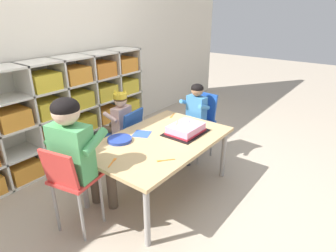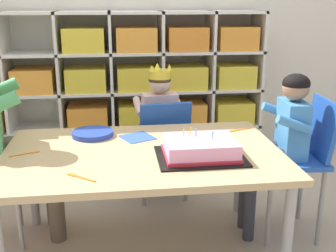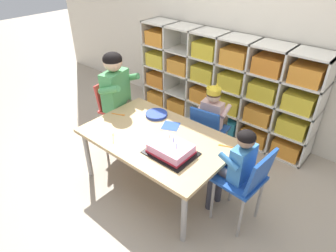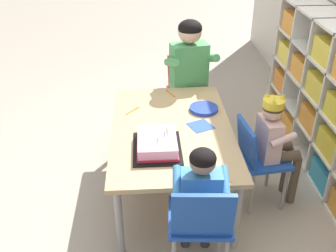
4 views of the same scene
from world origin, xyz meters
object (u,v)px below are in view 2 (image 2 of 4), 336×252
classroom_chair_guest_side (301,153)px  classroom_chair_blue (162,140)px  fork_at_table_front_edge (26,153)px  guest_at_table_side (282,134)px  fork_by_napkin (238,130)px  activity_table (143,160)px  paper_plate_stack (93,134)px  birthday_cake_on_tray (200,149)px  child_with_crown (158,114)px  fork_near_child_seat (80,177)px

classroom_chair_guest_side → classroom_chair_blue: bearing=-121.7°
classroom_chair_blue → fork_at_table_front_edge: bearing=31.2°
guest_at_table_side → fork_by_napkin: bearing=-127.0°
fork_by_napkin → fork_at_table_front_edge: bearing=171.2°
fork_by_napkin → activity_table: bearing=-175.2°
classroom_chair_blue → paper_plate_stack: (-0.40, -0.32, 0.16)m
birthday_cake_on_tray → paper_plate_stack: (-0.49, 0.37, -0.02)m
activity_table → paper_plate_stack: paper_plate_stack is taller
guest_at_table_side → birthday_cake_on_tray: bearing=-61.5°
classroom_chair_guest_side → guest_at_table_side: size_ratio=0.85×
birthday_cake_on_tray → fork_at_table_front_edge: birthday_cake_on_tray is taller
child_with_crown → fork_near_child_seat: bearing=59.3°
birthday_cake_on_tray → fork_at_table_front_edge: 0.79m
birthday_cake_on_tray → fork_by_napkin: 0.47m
fork_at_table_front_edge → classroom_chair_blue: bearing=-166.9°
child_with_crown → fork_by_napkin: size_ratio=6.11×
activity_table → birthday_cake_on_tray: birthday_cake_on_tray is taller
fork_near_child_seat → fork_by_napkin: (0.81, 0.52, -0.00)m
activity_table → guest_at_table_side: guest_at_table_side is taller
paper_plate_stack → fork_by_napkin: paper_plate_stack is taller
guest_at_table_side → birthday_cake_on_tray: 0.51m
paper_plate_stack → activity_table: bearing=-46.9°
fork_by_napkin → birthday_cake_on_tray: bearing=-148.6°
guest_at_table_side → fork_by_napkin: (-0.18, 0.16, -0.02)m
classroom_chair_blue → fork_at_table_front_edge: (-0.69, -0.54, 0.15)m
guest_at_table_side → fork_near_child_seat: bearing=-65.4°
paper_plate_stack → fork_at_table_front_edge: 0.37m
fork_near_child_seat → activity_table: bearing=84.4°
classroom_chair_blue → fork_by_napkin: classroom_chair_blue is taller
classroom_chair_blue → fork_near_child_seat: 0.96m
child_with_crown → paper_plate_stack: size_ratio=4.01×
classroom_chair_blue → child_with_crown: child_with_crown is taller
classroom_chair_blue → birthday_cake_on_tray: size_ratio=1.67×
fork_near_child_seat → fork_by_napkin: size_ratio=0.87×
guest_at_table_side → paper_plate_stack: bearing=-95.1°
paper_plate_stack → fork_at_table_front_edge: bearing=-142.2°
activity_table → birthday_cake_on_tray: (0.25, -0.11, 0.08)m
child_with_crown → birthday_cake_on_tray: 0.80m
activity_table → classroom_chair_blue: classroom_chair_blue is taller
activity_table → child_with_crown: (0.15, 0.68, 0.04)m
birthday_cake_on_tray → fork_near_child_seat: (-0.52, -0.16, -0.03)m
activity_table → classroom_chair_guest_side: bearing=6.4°
guest_at_table_side → fork_by_napkin: 0.24m
child_with_crown → classroom_chair_guest_side: 0.90m
classroom_chair_blue → classroom_chair_guest_side: bearing=137.1°
classroom_chair_guest_side → paper_plate_stack: size_ratio=3.48×
paper_plate_stack → fork_near_child_seat: size_ratio=1.75×
child_with_crown → fork_by_napkin: child_with_crown is taller
classroom_chair_blue → paper_plate_stack: size_ratio=3.07×
paper_plate_stack → classroom_chair_blue: bearing=38.7°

